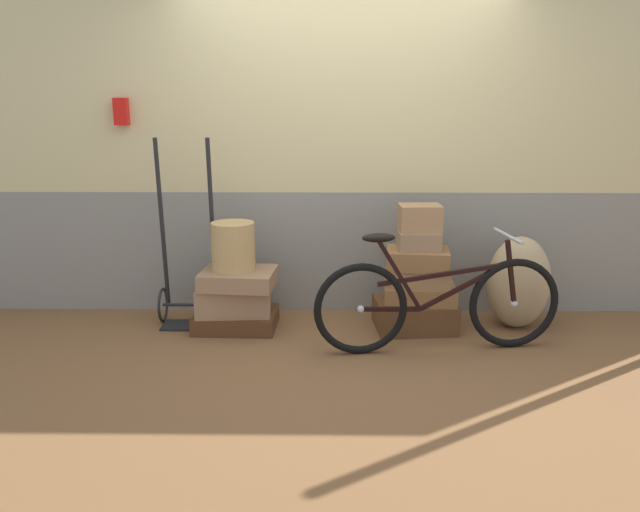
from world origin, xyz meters
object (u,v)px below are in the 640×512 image
suitcase_8 (420,218)px  burlap_sack (519,282)px  suitcase_6 (418,259)px  suitcase_0 (236,319)px  suitcase_3 (414,314)px  suitcase_4 (419,293)px  suitcase_7 (419,241)px  suitcase_2 (239,278)px  wicker_basket (233,246)px  bicycle (437,303)px  suitcase_1 (234,298)px  luggage_trolley (189,280)px  suitcase_5 (419,276)px

suitcase_8 → burlap_sack: 0.90m
suitcase_6 → suitcase_8: suitcase_8 is taller
suitcase_0 → suitcase_3: bearing=2.3°
suitcase_4 → suitcase_7: 0.40m
suitcase_2 → suitcase_8: (1.32, 0.04, 0.45)m
suitcase_8 → wicker_basket: (-1.35, -0.03, -0.21)m
bicycle → suitcase_1: bearing=163.2°
suitcase_8 → luggage_trolley: luggage_trolley is taller
suitcase_3 → wicker_basket: size_ratio=1.62×
wicker_basket → luggage_trolley: size_ratio=0.25×
suitcase_3 → suitcase_5: suitcase_5 is taller
suitcase_6 → suitcase_5: bearing=37.5°
suitcase_4 → bicycle: 0.44m
suitcase_2 → bicycle: 1.45m
suitcase_5 → bicycle: (0.07, -0.42, -0.07)m
suitcase_7 → luggage_trolley: 1.74m
suitcase_1 → luggage_trolley: 0.38m
suitcase_3 → bicycle: size_ratio=0.34×
suitcase_1 → suitcase_8: 1.49m
suitcase_7 → wicker_basket: 1.35m
suitcase_5 → suitcase_1: bearing=-177.9°
suitcase_7 → wicker_basket: (-1.35, -0.00, -0.05)m
suitcase_5 → wicker_basket: 1.38m
suitcase_7 → burlap_sack: size_ratio=0.43×
suitcase_5 → burlap_sack: size_ratio=0.60×
wicker_basket → burlap_sack: (2.11, 0.07, -0.28)m
suitcase_7 → suitcase_1: bearing=179.2°
suitcase_2 → suitcase_0: bearing=138.4°
suitcase_6 → burlap_sack: burlap_sack is taller
suitcase_5 → wicker_basket: (-1.36, -0.01, 0.22)m
suitcase_5 → burlap_sack: 0.75m
suitcase_0 → bicycle: bicycle is taller
suitcase_6 → luggage_trolley: luggage_trolley is taller
suitcase_1 → suitcase_3: suitcase_1 is taller
wicker_basket → suitcase_2: bearing=-20.7°
suitcase_4 → wicker_basket: wicker_basket is taller
suitcase_5 → bicycle: bicycle is taller
suitcase_1 → suitcase_8: bearing=-3.3°
suitcase_2 → wicker_basket: bearing=164.2°
suitcase_0 → bicycle: size_ratio=0.36×
suitcase_7 → burlap_sack: suitcase_7 is taller
suitcase_4 → suitcase_6: 0.27m
suitcase_0 → suitcase_4: suitcase_4 is taller
suitcase_6 → suitcase_7: (0.01, 0.00, 0.14)m
bicycle → suitcase_3: bearing=102.0°
suitcase_6 → suitcase_1: bearing=-174.8°
suitcase_0 → suitcase_7: size_ratio=2.01×
suitcase_8 → wicker_basket: suitcase_8 is taller
suitcase_1 → luggage_trolley: size_ratio=0.38×
wicker_basket → suitcase_6: bearing=0.2°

